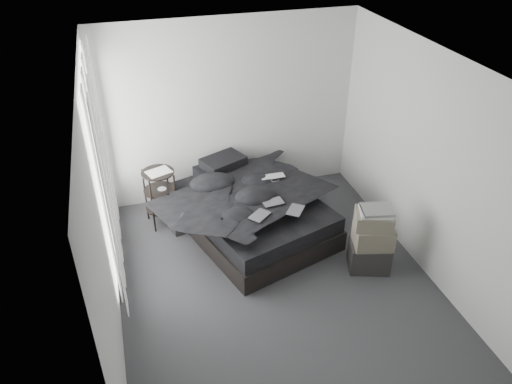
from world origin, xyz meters
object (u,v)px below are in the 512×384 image
object	(u,v)px
bed	(252,222)
laptop	(274,174)
box_lower	(369,255)
side_stand	(161,198)

from	to	relation	value
bed	laptop	distance (m)	0.71
bed	laptop	world-z (taller)	laptop
bed	box_lower	bearing A→B (deg)	-61.16
side_stand	box_lower	size ratio (longest dim) A/B	1.67
side_stand	laptop	bearing A→B (deg)	-14.08
box_lower	bed	bearing A→B (deg)	136.12
side_stand	box_lower	distance (m)	2.83
laptop	box_lower	world-z (taller)	laptop
laptop	side_stand	distance (m)	1.56
box_lower	laptop	bearing A→B (deg)	122.69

